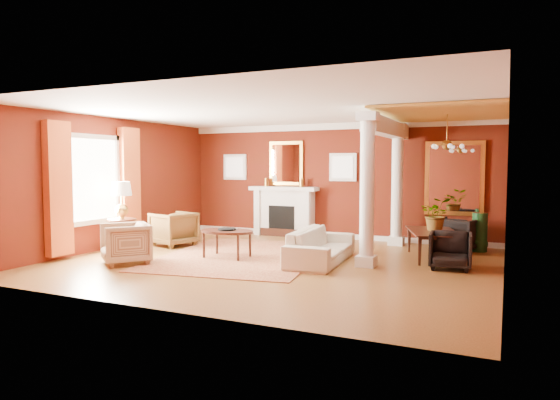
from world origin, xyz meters
The scene contains 27 objects.
ground centered at (0.00, 0.00, 0.00)m, with size 8.00×8.00×0.00m, color brown.
room_shell centered at (0.00, 0.00, 2.02)m, with size 8.04×7.04×2.92m.
fireplace centered at (-1.30, 3.32, 0.65)m, with size 1.85×0.42×1.29m.
overmantel_mirror centered at (-1.30, 3.45, 1.90)m, with size 0.95×0.07×1.15m.
flank_window_left centered at (-2.85, 3.46, 1.80)m, with size 0.70×0.07×0.70m.
flank_window_right centered at (0.25, 3.46, 1.80)m, with size 0.70×0.07×0.70m.
left_window centered at (-3.89, -0.60, 1.42)m, with size 0.21×2.55×2.60m.
column_front centered at (1.70, 0.30, 1.43)m, with size 0.36×0.36×2.80m.
column_back centered at (1.70, 3.00, 1.43)m, with size 0.36×0.36×2.80m.
header_beam centered at (1.70, 1.90, 2.62)m, with size 0.30×3.20×0.32m, color white.
amber_ceiling centered at (2.85, 1.75, 2.87)m, with size 2.30×3.40×0.04m, color gold.
dining_mirror centered at (2.90, 3.45, 1.55)m, with size 1.30×0.07×1.70m.
chandelier centered at (2.90, 1.80, 2.25)m, with size 0.60×0.62×0.75m.
crown_trim centered at (0.00, 3.46, 2.82)m, with size 8.00×0.08×0.16m, color white.
base_trim centered at (0.00, 3.46, 0.06)m, with size 8.00×0.08×0.12m, color white.
rug centered at (-0.88, 0.26, 0.01)m, with size 3.05×4.07×0.02m, color maroon.
sofa centered at (0.81, 0.33, 0.42)m, with size 2.17×0.63×0.85m, color beige.
armchair_leopard centered at (-2.94, 0.76, 0.43)m, with size 0.84×0.78×0.86m, color black.
armchair_stripe centered at (-2.49, -1.33, 0.42)m, with size 0.82×0.77×0.85m, color tan.
coffee_table centered at (-1.05, -0.03, 0.51)m, with size 1.11×1.11×0.56m.
coffee_book centered at (-1.06, 0.02, 0.68)m, with size 0.17×0.02×0.24m, color black.
side_table centered at (-3.50, -0.29, 1.01)m, with size 0.60×0.60×1.50m.
dining_table centered at (2.73, 1.59, 0.44)m, with size 1.59×0.56×0.88m, color black.
dining_chair_near centered at (3.12, 0.70, 0.37)m, with size 0.71×0.67×0.73m, color black.
dining_chair_far centered at (3.05, 2.70, 0.40)m, with size 0.78×0.73×0.80m, color black.
green_urn centered at (3.50, 2.86, 0.33)m, with size 0.35×0.35×0.84m.
potted_plant centered at (2.75, 1.64, 1.14)m, with size 0.59×0.65×0.51m, color #26591E.
Camera 1 is at (4.01, -8.56, 1.85)m, focal length 32.00 mm.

